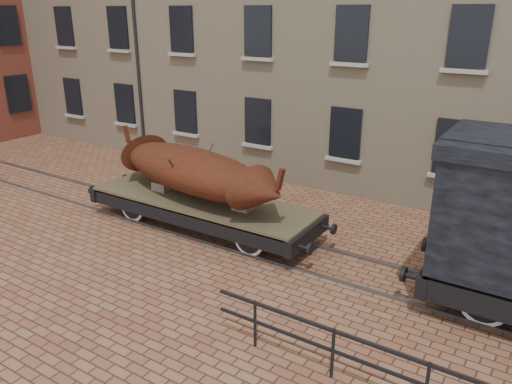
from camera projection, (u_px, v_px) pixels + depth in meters
The scene contains 4 objects.
ground at pixel (239, 238), 14.15m from camera, with size 90.00×90.00×0.00m, color brown.
rail_track at pixel (238, 237), 14.14m from camera, with size 30.00×1.52×0.06m.
flatcar_wagon at pixel (201, 205), 14.55m from camera, with size 7.86×2.13×1.19m.
iron_boat at pixel (193, 170), 14.34m from camera, with size 6.88×3.02×1.64m.
Camera 1 is at (7.33, -10.54, 6.10)m, focal length 35.00 mm.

